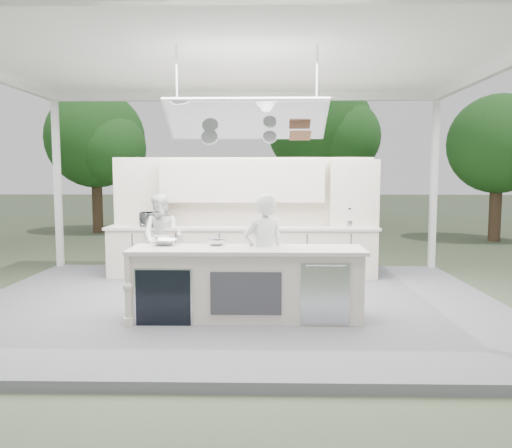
{
  "coord_description": "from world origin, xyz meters",
  "views": [
    {
      "loc": [
        0.45,
        -7.44,
        2.03
      ],
      "look_at": [
        0.29,
        0.4,
        1.26
      ],
      "focal_mm": 35.0,
      "sensor_mm": 36.0,
      "label": 1
    }
  ],
  "objects_px": {
    "back_counter": "(242,251)",
    "head_chef": "(264,254)",
    "sous_chef": "(162,237)",
    "demo_island": "(245,283)"
  },
  "relations": [
    {
      "from": "back_counter",
      "to": "head_chef",
      "type": "relative_size",
      "value": 3.05
    },
    {
      "from": "back_counter",
      "to": "sous_chef",
      "type": "relative_size",
      "value": 3.23
    },
    {
      "from": "demo_island",
      "to": "sous_chef",
      "type": "relative_size",
      "value": 1.97
    },
    {
      "from": "head_chef",
      "to": "sous_chef",
      "type": "xyz_separation_m",
      "value": [
        -1.86,
        2.25,
        -0.05
      ]
    },
    {
      "from": "demo_island",
      "to": "back_counter",
      "type": "relative_size",
      "value": 0.61
    },
    {
      "from": "head_chef",
      "to": "sous_chef",
      "type": "distance_m",
      "value": 2.92
    },
    {
      "from": "demo_island",
      "to": "sous_chef",
      "type": "xyz_separation_m",
      "value": [
        -1.62,
        2.46,
        0.31
      ]
    },
    {
      "from": "head_chef",
      "to": "sous_chef",
      "type": "relative_size",
      "value": 1.06
    },
    {
      "from": "demo_island",
      "to": "sous_chef",
      "type": "bearing_deg",
      "value": 123.33
    },
    {
      "from": "demo_island",
      "to": "sous_chef",
      "type": "height_order",
      "value": "sous_chef"
    }
  ]
}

